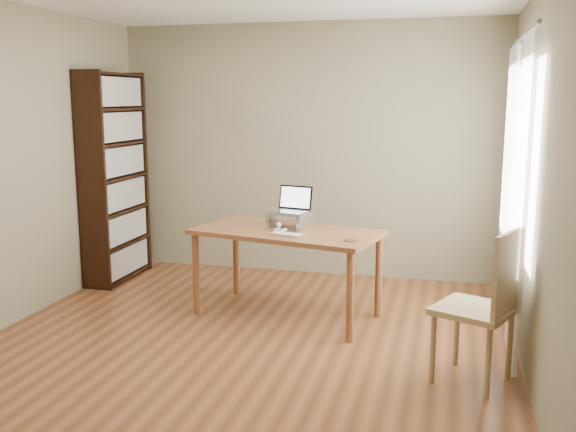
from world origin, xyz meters
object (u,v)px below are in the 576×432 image
object	(u,v)px
bookshelf	(115,177)
laptop	(291,205)
cat	(290,221)
chair	(487,300)
desk	(287,240)
keyboard	(287,234)

from	to	relation	value
bookshelf	laptop	distance (m)	2.07
cat	chair	size ratio (longest dim) A/B	0.46
desk	cat	bearing A→B (deg)	102.10
bookshelf	desk	distance (m)	2.14
laptop	keyboard	bearing A→B (deg)	-68.06
bookshelf	desk	bearing A→B (deg)	-19.82
laptop	cat	world-z (taller)	laptop
cat	chair	world-z (taller)	chair
bookshelf	laptop	world-z (taller)	bookshelf
keyboard	cat	xyz separation A→B (m)	(-0.05, 0.33, 0.05)
chair	keyboard	bearing A→B (deg)	178.49
laptop	cat	bearing A→B (deg)	-73.12
keyboard	chair	distance (m)	1.70
keyboard	cat	bearing A→B (deg)	115.60
laptop	chair	size ratio (longest dim) A/B	0.33
laptop	chair	distance (m)	1.95
desk	laptop	bearing A→B (deg)	102.92
bookshelf	chair	bearing A→B (deg)	-25.12
desk	chair	distance (m)	1.85
laptop	keyboard	distance (m)	0.40
desk	keyboard	xyz separation A→B (m)	(0.06, -0.22, 0.10)
bookshelf	cat	size ratio (longest dim) A/B	4.46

